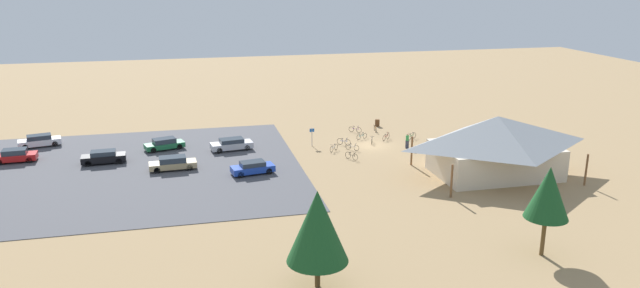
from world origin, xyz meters
name	(u,v)px	position (x,y,z in m)	size (l,w,h in m)	color
ground	(370,145)	(0.00, 0.00, 0.00)	(160.00, 160.00, 0.00)	#9E7F56
parking_lot_asphalt	(129,170)	(26.91, 3.15, 0.03)	(34.85, 30.88, 0.05)	#4C4C51
bike_pavilion	(496,142)	(-8.85, 12.91, 3.39)	(14.19, 10.01, 6.03)	beige
trash_bin	(377,123)	(-3.71, -8.45, 0.45)	(0.60, 0.60, 0.90)	brown
lot_sign	(312,134)	(6.70, -1.29, 1.41)	(0.56, 0.08, 2.20)	#99999E
pine_far_east	(548,193)	(-3.37, 29.76, 4.75)	(3.09, 3.09, 6.66)	brown
pine_east	(317,226)	(13.32, 30.45, 4.21)	(3.99, 3.99, 6.60)	brown
bicycle_white_lone_east	(352,147)	(2.57, 1.39, 0.36)	(1.28, 1.24, 0.82)	black
bicycle_green_lone_west	(412,136)	(-5.82, -1.44, 0.37)	(1.43, 1.09, 0.81)	black
bicycle_purple_yard_right	(355,129)	(0.03, -6.07, 0.37)	(1.39, 1.08, 0.87)	black
bicycle_blue_back_row	(344,142)	(2.97, -0.81, 0.40)	(1.37, 1.18, 0.91)	black
bicycle_silver_yard_center	(372,140)	(-0.48, -0.77, 0.36)	(0.70, 1.67, 0.81)	black
bicycle_teal_edge_north	(362,136)	(0.14, -2.86, 0.35)	(1.54, 0.81, 0.78)	black
bicycle_red_trailside	(386,137)	(-2.62, -1.82, 0.38)	(1.28, 1.16, 0.88)	black
bicycle_orange_near_porch	(375,129)	(-2.56, -5.81, 0.37)	(0.48, 1.76, 0.83)	black
bicycle_yellow_yard_left	(434,144)	(-7.05, 2.40, 0.38)	(1.51, 0.82, 0.84)	black
bicycle_black_mid_cluster	(352,156)	(3.63, 4.77, 0.39)	(1.03, 1.46, 0.83)	black
bicycle_white_by_bin	(334,148)	(4.72, 1.30, 0.38)	(1.24, 1.29, 0.84)	black
bicycle_green_yard_front	(475,144)	(-11.70, 3.37, 0.39)	(0.81, 1.58, 0.90)	black
car_black_far_end	(104,157)	(29.66, 0.22, 0.74)	(4.57, 1.96, 1.38)	black
car_tan_inner_stall	(173,163)	(22.50, 4.06, 0.73)	(4.85, 2.05, 1.38)	tan
car_green_aisle_side	(164,144)	(23.46, -3.56, 0.71)	(4.68, 2.87, 1.33)	#1E6B3D
car_blue_front_row	(253,167)	(14.68, 7.24, 0.70)	(4.50, 2.42, 1.29)	#1E42B2
car_red_mid_lot	(15,156)	(38.91, -2.41, 0.75)	(4.36, 2.01, 1.42)	red
car_silver_by_curb	(232,144)	(16.00, -1.63, 0.73)	(4.88, 2.45, 1.35)	#BCBCC1
car_white_near_entry	(39,141)	(37.62, -8.10, 0.75)	(4.87, 2.71, 1.40)	white
visitor_at_bikes	(407,141)	(-3.79, 2.14, 0.93)	(0.38, 0.36, 1.77)	#2D3347
visitor_by_pavilion	(457,141)	(-9.38, 3.53, 0.93)	(0.40, 0.37, 1.76)	#2D3347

